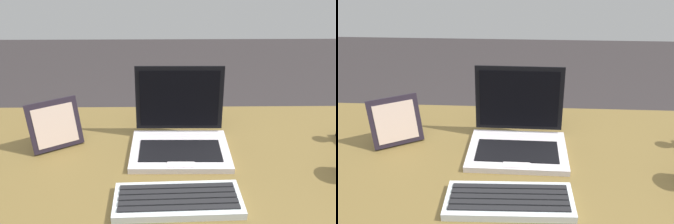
# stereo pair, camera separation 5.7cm
# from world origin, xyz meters

# --- Properties ---
(desk) EXTENTS (1.63, 0.66, 0.71)m
(desk) POSITION_xyz_m (0.00, 0.00, 0.62)
(desk) COLOR brown
(desk) RESTS_ON ground
(laptop_front) EXTENTS (0.31, 0.24, 0.24)m
(laptop_front) POSITION_xyz_m (-0.03, 0.04, 0.75)
(laptop_front) COLOR silver
(laptop_front) RESTS_ON desk
(external_keyboard) EXTENTS (0.32, 0.13, 0.02)m
(external_keyboard) POSITION_xyz_m (-0.05, -0.21, 0.72)
(external_keyboard) COLOR silver
(external_keyboard) RESTS_ON desk
(photo_frame) EXTENTS (0.16, 0.12, 0.16)m
(photo_frame) POSITION_xyz_m (-0.42, 0.05, 0.78)
(photo_frame) COLOR black
(photo_frame) RESTS_ON desk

